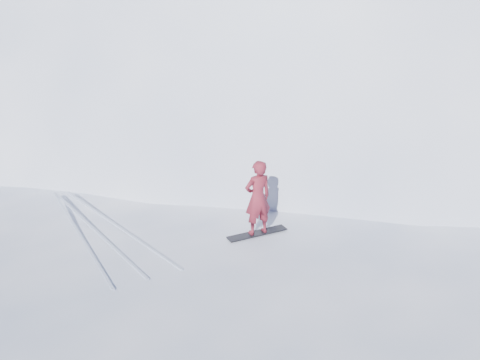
{
  "coord_description": "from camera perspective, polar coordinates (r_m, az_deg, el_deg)",
  "views": [
    {
      "loc": [
        -2.1,
        -6.09,
        7.81
      ],
      "look_at": [
        2.83,
        4.17,
        3.5
      ],
      "focal_mm": 35.0,
      "sensor_mm": 36.0,
      "label": 1
    }
  ],
  "objects": [
    {
      "name": "snowboarder",
      "position": [
        11.39,
        2.18,
        -2.18
      ],
      "size": [
        0.7,
        0.46,
        1.9
      ],
      "primitive_type": "imported",
      "rotation": [
        0.0,
        0.0,
        3.15
      ],
      "color": "maroon",
      "rests_on": "snowboard"
    },
    {
      "name": "snowboard",
      "position": [
        11.8,
        2.12,
        -6.5
      ],
      "size": [
        1.59,
        0.31,
        0.03
      ],
      "primitive_type": "cube",
      "rotation": [
        0.0,
        0.0,
        0.01
      ],
      "color": "black",
      "rests_on": "near_ridge"
    },
    {
      "name": "board_tracks",
      "position": [
        12.61,
        -17.18,
        -5.58
      ],
      "size": [
        2.13,
        5.98,
        0.04
      ],
      "color": "silver",
      "rests_on": "ground"
    },
    {
      "name": "near_ridge",
      "position": [
        12.38,
        -5.57,
        -18.5
      ],
      "size": [
        36.0,
        28.0,
        4.8
      ],
      "primitive_type": "ellipsoid",
      "color": "white",
      "rests_on": "ground"
    },
    {
      "name": "summit_peak",
      "position": [
        40.89,
        11.2,
        9.32
      ],
      "size": [
        60.0,
        56.0,
        56.0
      ],
      "primitive_type": "ellipsoid",
      "color": "white",
      "rests_on": "ground"
    },
    {
      "name": "peak_shoulder",
      "position": [
        29.8,
        -0.74,
        5.53
      ],
      "size": [
        28.0,
        24.0,
        18.0
      ],
      "primitive_type": "ellipsoid",
      "color": "white",
      "rests_on": "ground"
    }
  ]
}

